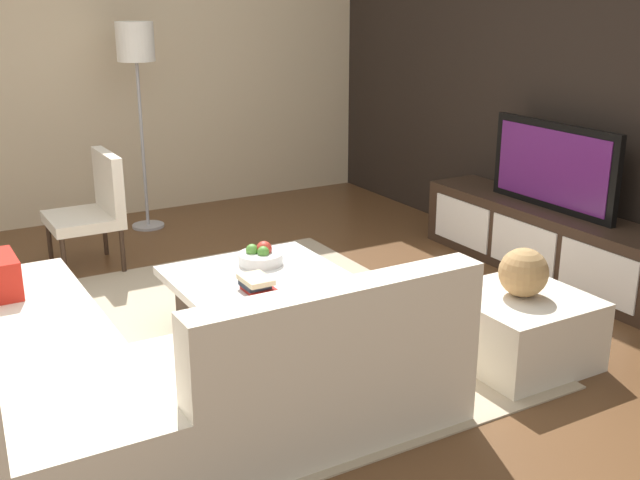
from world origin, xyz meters
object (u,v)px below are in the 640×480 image
at_px(ottoman, 519,329).
at_px(fruit_bowl, 260,256).
at_px(sectional_couch, 128,368).
at_px(accent_chair_near, 94,204).
at_px(decorative_ball, 524,272).
at_px(media_console, 546,241).
at_px(television, 553,166).
at_px(floor_lamp, 136,56).
at_px(coffee_table, 259,303).
at_px(book_stack, 256,284).

distance_m(ottoman, fruit_bowl, 1.62).
xyz_separation_m(sectional_couch, accent_chair_near, (-2.31, 0.46, 0.21)).
bearing_deg(decorative_ball, fruit_bowl, -141.44).
distance_m(media_console, fruit_bowl, 2.22).
distance_m(television, floor_lamp, 3.47).
relative_size(coffee_table, accent_chair_near, 1.15).
height_order(ottoman, decorative_ball, decorative_ball).
bearing_deg(sectional_couch, accent_chair_near, 168.71).
distance_m(fruit_bowl, decorative_ball, 1.60).
distance_m(media_console, book_stack, 2.43).
relative_size(accent_chair_near, decorative_ball, 3.17).
bearing_deg(sectional_couch, decorative_ball, 77.18).
xyz_separation_m(floor_lamp, ottoman, (3.59, 0.98, -1.29)).
distance_m(ottoman, book_stack, 1.50).
height_order(ottoman, fruit_bowl, fruit_bowl).
height_order(coffee_table, decorative_ball, decorative_ball).
relative_size(media_console, ottoman, 3.15).
bearing_deg(fruit_bowl, floor_lamp, 179.63).
bearing_deg(television, sectional_couch, -81.44).
bearing_deg(sectional_couch, coffee_table, 121.03).
bearing_deg(accent_chair_near, television, 63.13).
height_order(sectional_couch, coffee_table, sectional_couch).
xyz_separation_m(television, sectional_couch, (0.49, -3.28, -0.53)).
distance_m(sectional_couch, accent_chair_near, 2.37).
bearing_deg(television, decorative_ball, -51.01).
relative_size(accent_chair_near, fruit_bowl, 3.11).
relative_size(decorative_ball, book_stack, 1.30).
relative_size(television, fruit_bowl, 4.07).
height_order(media_console, decorative_ball, decorative_ball).
xyz_separation_m(ottoman, book_stack, (-0.85, -1.22, 0.22)).
xyz_separation_m(television, ottoman, (0.97, -1.20, -0.61)).
bearing_deg(book_stack, sectional_couch, -66.76).
relative_size(coffee_table, fruit_bowl, 3.58).
relative_size(sectional_couch, book_stack, 10.88).
height_order(media_console, ottoman, media_console).
xyz_separation_m(television, fruit_bowl, (-0.28, -2.19, -0.38)).
relative_size(ottoman, book_stack, 3.33).
distance_m(media_console, coffee_table, 2.30).
bearing_deg(decorative_ball, coffee_table, -134.20).
xyz_separation_m(floor_lamp, decorative_ball, (3.59, 0.98, -0.95)).
bearing_deg(coffee_table, ottoman, 45.80).
height_order(media_console, television, television).
bearing_deg(book_stack, television, 92.88).
xyz_separation_m(coffee_table, ottoman, (1.07, 1.10, -0.00)).
relative_size(media_console, book_stack, 10.50).
bearing_deg(fruit_bowl, accent_chair_near, -157.79).
relative_size(television, floor_lamp, 0.65).
xyz_separation_m(ottoman, fruit_bowl, (-1.25, -1.00, 0.23)).
height_order(floor_lamp, ottoman, floor_lamp).
xyz_separation_m(ottoman, decorative_ball, (0.00, 0.00, 0.34)).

